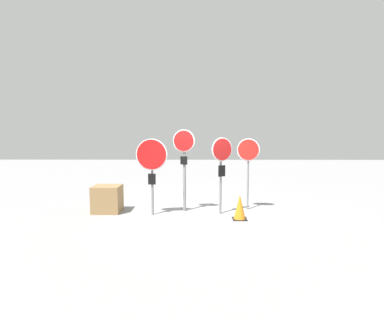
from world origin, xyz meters
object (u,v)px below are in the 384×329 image
stop_sign_2 (222,159)px  stop_sign_3 (248,156)px  traffic_cone_0 (240,207)px  stop_sign_0 (152,160)px  stop_sign_1 (184,156)px  storage_crate (107,199)px

stop_sign_2 → stop_sign_3: size_ratio=1.01×
traffic_cone_0 → stop_sign_3: bearing=69.8°
traffic_cone_0 → stop_sign_0: bearing=170.3°
stop_sign_1 → storage_crate: bearing=-162.4°
stop_sign_2 → traffic_cone_0: bearing=-80.7°
stop_sign_1 → traffic_cone_0: size_ratio=3.56×
stop_sign_3 → storage_crate: 4.53m
stop_sign_2 → storage_crate: bearing=147.2°
stop_sign_1 → traffic_cone_0: stop_sign_1 is taller
stop_sign_3 → storage_crate: (-4.33, -0.33, -1.29)m
stop_sign_0 → stop_sign_2: stop_sign_2 is taller
stop_sign_3 → traffic_cone_0: stop_sign_3 is taller
stop_sign_0 → stop_sign_2: bearing=8.1°
stop_sign_1 → traffic_cone_0: bearing=-14.4°
stop_sign_0 → traffic_cone_0: size_ratio=3.18×
traffic_cone_0 → storage_crate: 4.00m
stop_sign_0 → storage_crate: size_ratio=2.74×
stop_sign_0 → stop_sign_1: size_ratio=0.89×
stop_sign_0 → stop_sign_3: bearing=17.1°
stop_sign_2 → stop_sign_1: bearing=135.1°
stop_sign_3 → traffic_cone_0: bearing=-94.5°
stop_sign_2 → stop_sign_3: 1.03m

